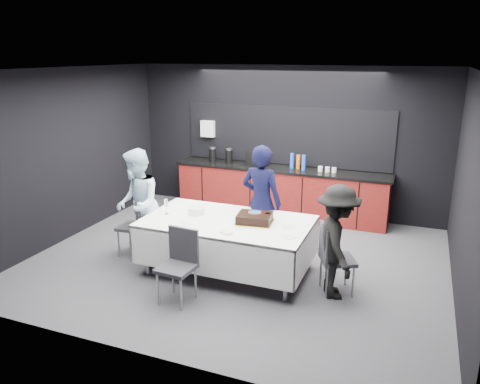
{
  "coord_description": "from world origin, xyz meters",
  "views": [
    {
      "loc": [
        2.39,
        -6.03,
        3.02
      ],
      "look_at": [
        0.0,
        0.1,
        1.05
      ],
      "focal_mm": 35.0,
      "sensor_mm": 36.0,
      "label": 1
    }
  ],
  "objects_px": {
    "cake_assembly": "(255,218)",
    "plate_stack": "(196,211)",
    "chair_right": "(332,254)",
    "chair_near": "(179,260)",
    "person_center": "(261,202)",
    "person_left": "(137,204)",
    "person_right": "(337,242)",
    "champagne_flute": "(166,204)",
    "party_table": "(227,229)",
    "chair_left": "(137,222)"
  },
  "relations": [
    {
      "from": "person_center",
      "to": "person_right",
      "type": "bearing_deg",
      "value": 156.24
    },
    {
      "from": "chair_right",
      "to": "chair_near",
      "type": "relative_size",
      "value": 1.0
    },
    {
      "from": "champagne_flute",
      "to": "chair_left",
      "type": "xyz_separation_m",
      "value": [
        -0.59,
        0.13,
        -0.4
      ]
    },
    {
      "from": "chair_right",
      "to": "chair_near",
      "type": "xyz_separation_m",
      "value": [
        -1.74,
        -0.88,
        0.0
      ]
    },
    {
      "from": "chair_near",
      "to": "person_center",
      "type": "xyz_separation_m",
      "value": [
        0.53,
        1.6,
        0.34
      ]
    },
    {
      "from": "plate_stack",
      "to": "chair_right",
      "type": "bearing_deg",
      "value": -3.84
    },
    {
      "from": "party_table",
      "to": "person_center",
      "type": "bearing_deg",
      "value": 68.12
    },
    {
      "from": "cake_assembly",
      "to": "chair_right",
      "type": "relative_size",
      "value": 0.59
    },
    {
      "from": "plate_stack",
      "to": "chair_left",
      "type": "distance_m",
      "value": 1.04
    },
    {
      "from": "chair_left",
      "to": "person_right",
      "type": "xyz_separation_m",
      "value": [
        3.06,
        -0.17,
        0.2
      ]
    },
    {
      "from": "chair_right",
      "to": "chair_near",
      "type": "height_order",
      "value": "same"
    },
    {
      "from": "party_table",
      "to": "person_center",
      "type": "height_order",
      "value": "person_center"
    },
    {
      "from": "cake_assembly",
      "to": "chair_left",
      "type": "distance_m",
      "value": 1.92
    },
    {
      "from": "chair_near",
      "to": "chair_right",
      "type": "bearing_deg",
      "value": 26.66
    },
    {
      "from": "champagne_flute",
      "to": "chair_right",
      "type": "height_order",
      "value": "champagne_flute"
    },
    {
      "from": "party_table",
      "to": "chair_left",
      "type": "relative_size",
      "value": 2.51
    },
    {
      "from": "champagne_flute",
      "to": "cake_assembly",
      "type": "bearing_deg",
      "value": 5.95
    },
    {
      "from": "chair_right",
      "to": "champagne_flute",
      "type": "bearing_deg",
      "value": -179.3
    },
    {
      "from": "champagne_flute",
      "to": "person_center",
      "type": "distance_m",
      "value": 1.41
    },
    {
      "from": "cake_assembly",
      "to": "plate_stack",
      "type": "distance_m",
      "value": 0.9
    },
    {
      "from": "party_table",
      "to": "cake_assembly",
      "type": "bearing_deg",
      "value": 8.39
    },
    {
      "from": "cake_assembly",
      "to": "champagne_flute",
      "type": "relative_size",
      "value": 2.42
    },
    {
      "from": "party_table",
      "to": "person_center",
      "type": "relative_size",
      "value": 1.33
    },
    {
      "from": "cake_assembly",
      "to": "person_right",
      "type": "xyz_separation_m",
      "value": [
        1.16,
        -0.18,
        -0.1
      ]
    },
    {
      "from": "plate_stack",
      "to": "champagne_flute",
      "type": "relative_size",
      "value": 1.04
    },
    {
      "from": "chair_right",
      "to": "chair_near",
      "type": "distance_m",
      "value": 1.95
    },
    {
      "from": "cake_assembly",
      "to": "champagne_flute",
      "type": "xyz_separation_m",
      "value": [
        -1.3,
        -0.14,
        0.1
      ]
    },
    {
      "from": "chair_near",
      "to": "champagne_flute",
      "type": "bearing_deg",
      "value": 127.85
    },
    {
      "from": "chair_near",
      "to": "party_table",
      "type": "bearing_deg",
      "value": 74.5
    },
    {
      "from": "party_table",
      "to": "chair_near",
      "type": "bearing_deg",
      "value": -105.5
    },
    {
      "from": "cake_assembly",
      "to": "plate_stack",
      "type": "bearing_deg",
      "value": 178.25
    },
    {
      "from": "chair_left",
      "to": "chair_near",
      "type": "bearing_deg",
      "value": -37.85
    },
    {
      "from": "champagne_flute",
      "to": "person_right",
      "type": "height_order",
      "value": "person_right"
    },
    {
      "from": "chair_left",
      "to": "person_center",
      "type": "relative_size",
      "value": 0.53
    },
    {
      "from": "champagne_flute",
      "to": "chair_near",
      "type": "height_order",
      "value": "champagne_flute"
    },
    {
      "from": "plate_stack",
      "to": "person_right",
      "type": "height_order",
      "value": "person_right"
    },
    {
      "from": "chair_right",
      "to": "person_right",
      "type": "xyz_separation_m",
      "value": [
        0.07,
        -0.08,
        0.2
      ]
    },
    {
      "from": "champagne_flute",
      "to": "person_center",
      "type": "bearing_deg",
      "value": 32.56
    },
    {
      "from": "cake_assembly",
      "to": "person_center",
      "type": "bearing_deg",
      "value": 100.6
    },
    {
      "from": "cake_assembly",
      "to": "person_right",
      "type": "height_order",
      "value": "person_right"
    },
    {
      "from": "party_table",
      "to": "person_left",
      "type": "bearing_deg",
      "value": 179.6
    },
    {
      "from": "person_center",
      "to": "person_right",
      "type": "relative_size",
      "value": 1.18
    },
    {
      "from": "chair_left",
      "to": "person_left",
      "type": "xyz_separation_m",
      "value": [
        0.05,
        -0.04,
        0.3
      ]
    },
    {
      "from": "party_table",
      "to": "person_center",
      "type": "distance_m",
      "value": 0.77
    },
    {
      "from": "champagne_flute",
      "to": "chair_left",
      "type": "distance_m",
      "value": 0.73
    },
    {
      "from": "person_left",
      "to": "person_right",
      "type": "relative_size",
      "value": 1.13
    },
    {
      "from": "party_table",
      "to": "chair_right",
      "type": "height_order",
      "value": "chair_right"
    },
    {
      "from": "champagne_flute",
      "to": "person_right",
      "type": "xyz_separation_m",
      "value": [
        2.47,
        -0.05,
        -0.2
      ]
    },
    {
      "from": "party_table",
      "to": "chair_right",
      "type": "xyz_separation_m",
      "value": [
        1.49,
        -0.05,
        -0.11
      ]
    },
    {
      "from": "chair_right",
      "to": "person_left",
      "type": "bearing_deg",
      "value": 178.84
    }
  ]
}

